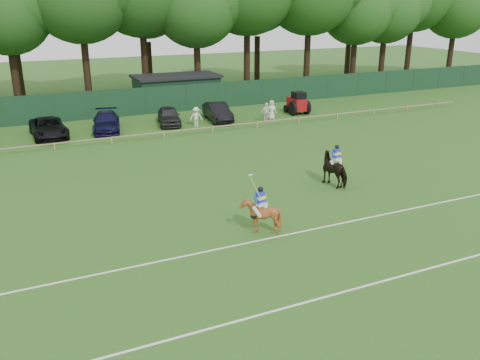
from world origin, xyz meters
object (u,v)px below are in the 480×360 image
tractor (297,103)px  horse_dark (336,169)px  polo_ball (277,215)px  spectator_right (272,110)px  suv_black (49,128)px  utility_shed (177,90)px  spectator_mid (266,112)px  hatch_grey (169,116)px  spectator_left (196,117)px  sedan_navy (106,122)px  estate_black (218,112)px  horse_chestnut (260,216)px

tractor → horse_dark: bearing=-111.7°
polo_ball → spectator_right: bearing=62.5°
suv_black → polo_ball: suv_black is taller
horse_dark → polo_ball: horse_dark is taller
utility_shed → spectator_right: bearing=-60.5°
horse_dark → tractor: bearing=-125.4°
suv_black → horse_dark: bearing=-55.6°
spectator_mid → spectator_right: spectator_right is taller
spectator_right → hatch_grey: bearing=173.3°
polo_ball → tractor: (13.28, 20.29, 0.93)m
spectator_right → spectator_left: bearing=-177.2°
utility_shed → spectator_mid: bearing=-66.0°
sedan_navy → tractor: tractor is taller
estate_black → spectator_left: bearing=-147.0°
sedan_navy → horse_chestnut: bearing=-72.1°
polo_ball → suv_black: bearing=112.4°
sedan_navy → spectator_right: bearing=3.8°
horse_chestnut → spectator_left: size_ratio=1.00×
spectator_left → spectator_right: size_ratio=0.95×
estate_black → utility_shed: utility_shed is taller
spectator_left → spectator_right: bearing=12.9°
polo_ball → utility_shed: size_ratio=0.01×
hatch_grey → spectator_right: spectator_right is taller
hatch_grey → utility_shed: utility_shed is taller
spectator_right → tractor: 3.52m
polo_ball → utility_shed: bearing=81.3°
spectator_left → polo_ball: spectator_left is taller
horse_dark → sedan_navy: (-9.29, 18.48, -0.18)m
spectator_mid → spectator_right: size_ratio=0.98×
hatch_grey → spectator_right: (8.84, -1.93, 0.11)m
horse_dark → sedan_navy: 20.68m
estate_black → spectator_right: size_ratio=2.74×
horse_dark → suv_black: horse_dark is taller
estate_black → utility_shed: (-1.04, 8.21, 0.76)m
horse_chestnut → polo_ball: 2.21m
horse_dark → suv_black: bearing=-63.9°
estate_black → polo_ball: bearing=-98.5°
hatch_grey → estate_black: bearing=7.5°
spectator_left → utility_shed: (1.41, 9.44, 0.73)m
spectator_mid → utility_shed: utility_shed is taller
horse_chestnut → spectator_right: (11.55, 20.46, 0.04)m
utility_shed → suv_black: bearing=-147.9°
estate_black → spectator_mid: 4.24m
horse_chestnut → polo_ball: bearing=-156.5°
horse_chestnut → utility_shed: 30.85m
polo_ball → utility_shed: 29.30m
spectator_mid → polo_ball: 20.61m
horse_dark → hatch_grey: (-4.04, 18.52, -0.17)m
horse_dark → estate_black: bearing=-101.7°
tractor → spectator_left: bearing=-172.7°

